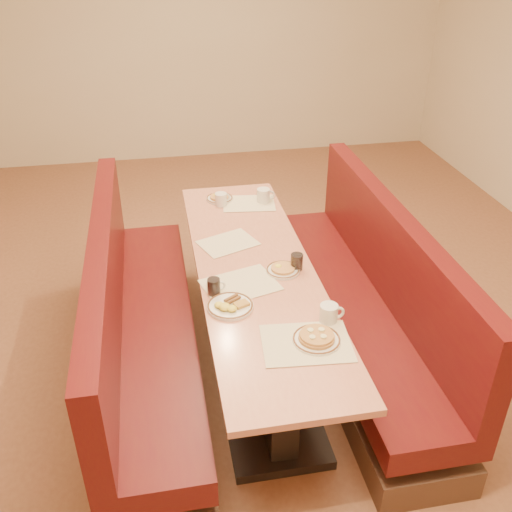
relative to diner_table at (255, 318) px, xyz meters
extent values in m
plane|color=#9E6647|center=(0.00, 0.00, -0.37)|extent=(8.00, 8.00, 0.00)
cube|color=beige|center=(0.00, 4.00, 1.03)|extent=(6.00, 0.04, 2.80)
cube|color=black|center=(0.00, 0.00, -0.34)|extent=(0.55, 1.88, 0.06)
cube|color=black|center=(0.00, 0.00, -0.02)|extent=(0.15, 1.75, 0.71)
cube|color=tan|center=(0.00, 0.00, 0.36)|extent=(0.70, 2.50, 0.04)
cube|color=#4C3326|center=(-0.68, 0.00, -0.27)|extent=(0.55, 2.50, 0.20)
cube|color=#51120D|center=(-0.68, 0.00, 0.00)|extent=(0.55, 2.50, 0.16)
cube|color=#51120D|center=(-0.89, 0.00, 0.38)|extent=(0.12, 2.50, 0.60)
cube|color=#4C3326|center=(0.68, 0.00, -0.27)|extent=(0.55, 2.50, 0.20)
cube|color=#51120D|center=(0.68, 0.00, 0.00)|extent=(0.55, 2.50, 0.16)
cube|color=#51120D|center=(0.89, 0.00, 0.38)|extent=(0.12, 2.50, 0.60)
cube|color=beige|center=(-0.12, -0.17, 0.38)|extent=(0.48, 0.41, 0.00)
cube|color=beige|center=(0.12, -0.75, 0.38)|extent=(0.47, 0.37, 0.00)
cube|color=beige|center=(-0.12, 0.33, 0.38)|extent=(0.43, 0.38, 0.00)
cube|color=beige|center=(0.12, 0.90, 0.38)|extent=(0.41, 0.33, 0.00)
cylinder|color=silver|center=(0.17, -0.74, 0.38)|extent=(0.24, 0.24, 0.02)
torus|color=brown|center=(0.17, -0.74, 0.39)|extent=(0.24, 0.24, 0.01)
cylinder|color=#C97F48|center=(0.17, -0.74, 0.40)|extent=(0.18, 0.18, 0.02)
cylinder|color=#C97F48|center=(0.17, -0.74, 0.41)|extent=(0.17, 0.17, 0.01)
cylinder|color=beige|center=(0.21, -0.72, 0.43)|extent=(0.03, 0.03, 0.01)
cylinder|color=beige|center=(0.15, -0.71, 0.43)|extent=(0.03, 0.03, 0.01)
cylinder|color=beige|center=(0.14, -0.77, 0.43)|extent=(0.03, 0.03, 0.01)
cylinder|color=beige|center=(0.20, -0.77, 0.43)|extent=(0.03, 0.03, 0.01)
cylinder|color=silver|center=(-0.21, -0.38, 0.38)|extent=(0.26, 0.26, 0.02)
torus|color=brown|center=(-0.21, -0.38, 0.39)|extent=(0.25, 0.25, 0.01)
ellipsoid|color=yellow|center=(-0.24, -0.41, 0.41)|extent=(0.06, 0.06, 0.04)
ellipsoid|color=yellow|center=(-0.21, -0.43, 0.41)|extent=(0.05, 0.05, 0.03)
ellipsoid|color=yellow|center=(-0.27, -0.38, 0.41)|extent=(0.05, 0.05, 0.03)
cylinder|color=brown|center=(-0.19, -0.35, 0.40)|extent=(0.09, 0.07, 0.02)
cylinder|color=brown|center=(-0.20, -0.33, 0.40)|extent=(0.09, 0.07, 0.02)
cube|color=gold|center=(-0.15, -0.39, 0.40)|extent=(0.09, 0.08, 0.02)
cylinder|color=silver|center=(0.16, -0.07, 0.38)|extent=(0.20, 0.20, 0.02)
torus|color=brown|center=(0.16, -0.07, 0.39)|extent=(0.20, 0.20, 0.01)
cylinder|color=gold|center=(0.16, -0.07, 0.40)|extent=(0.14, 0.14, 0.02)
ellipsoid|color=yellow|center=(0.13, -0.05, 0.41)|extent=(0.04, 0.04, 0.02)
cylinder|color=silver|center=(-0.09, 1.01, 0.38)|extent=(0.20, 0.20, 0.02)
torus|color=brown|center=(-0.09, 1.01, 0.39)|extent=(0.20, 0.20, 0.01)
cylinder|color=gold|center=(-0.09, 1.01, 0.40)|extent=(0.14, 0.14, 0.02)
ellipsoid|color=yellow|center=(-0.11, 1.03, 0.41)|extent=(0.04, 0.04, 0.02)
cylinder|color=silver|center=(0.28, -0.60, 0.43)|extent=(0.10, 0.10, 0.10)
torus|color=silver|center=(0.33, -0.60, 0.43)|extent=(0.07, 0.02, 0.07)
cylinder|color=black|center=(0.28, -0.60, 0.47)|extent=(0.08, 0.08, 0.01)
cylinder|color=silver|center=(-0.28, -0.22, 0.42)|extent=(0.08, 0.08, 0.08)
torus|color=silver|center=(-0.24, -0.22, 0.42)|extent=(0.06, 0.02, 0.06)
cylinder|color=black|center=(-0.28, -0.22, 0.45)|extent=(0.07, 0.07, 0.01)
cylinder|color=silver|center=(0.23, 0.92, 0.43)|extent=(0.10, 0.10, 0.10)
torus|color=silver|center=(0.28, 0.92, 0.43)|extent=(0.07, 0.02, 0.07)
cylinder|color=black|center=(0.23, 0.92, 0.47)|extent=(0.08, 0.08, 0.01)
cylinder|color=silver|center=(-0.09, 0.92, 0.42)|extent=(0.09, 0.09, 0.09)
torus|color=silver|center=(-0.04, 0.94, 0.42)|extent=(0.07, 0.04, 0.07)
cylinder|color=black|center=(-0.09, 0.92, 0.46)|extent=(0.07, 0.07, 0.01)
cylinder|color=black|center=(-0.28, -0.23, 0.42)|extent=(0.07, 0.07, 0.10)
cylinder|color=silver|center=(-0.28, -0.23, 0.43)|extent=(0.07, 0.07, 0.10)
cylinder|color=black|center=(0.24, -0.06, 0.43)|extent=(0.07, 0.07, 0.10)
cylinder|color=silver|center=(0.24, -0.06, 0.43)|extent=(0.07, 0.07, 0.10)
camera|label=1|loc=(-0.54, -2.90, 2.20)|focal=40.00mm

